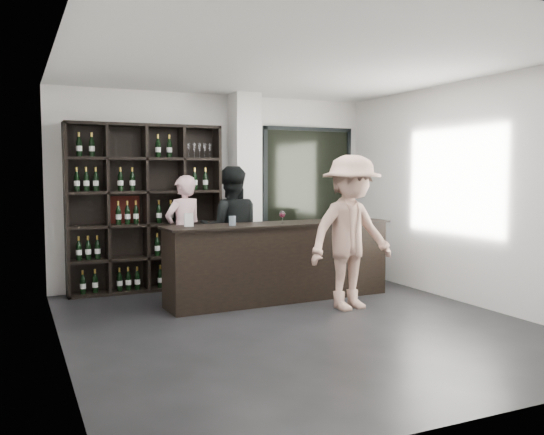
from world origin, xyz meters
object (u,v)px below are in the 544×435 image
taster_pink (184,233)px  taster_black (231,230)px  tasting_counter (280,262)px  customer (351,233)px  wine_shelf (146,208)px

taster_pink → taster_black: taster_black is taller
tasting_counter → customer: (0.60, -0.81, 0.44)m
customer → taster_black: bearing=116.9°
wine_shelf → customer: size_ratio=1.25×
tasting_counter → customer: 1.10m
wine_shelf → tasting_counter: bearing=-42.1°
wine_shelf → customer: bearing=-45.9°
taster_pink → customer: size_ratio=0.87×
taster_pink → taster_black: 0.74m
tasting_counter → taster_black: size_ratio=1.76×
tasting_counter → taster_black: (-0.45, 0.68, 0.38)m
taster_pink → taster_black: bearing=117.4°
tasting_counter → taster_pink: bearing=127.0°
wine_shelf → taster_pink: 0.65m
tasting_counter → taster_black: bearing=120.6°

